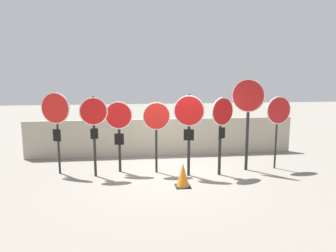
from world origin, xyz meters
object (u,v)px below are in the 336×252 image
(stop_sign_6, at_px, (248,106))
(stop_sign_1, at_px, (94,120))
(stop_sign_2, at_px, (119,123))
(stop_sign_3, at_px, (156,121))
(traffic_cone_0, at_px, (183,175))
(stop_sign_4, at_px, (189,119))
(stop_sign_5, at_px, (222,122))
(stop_sign_0, at_px, (56,114))
(stop_sign_7, at_px, (278,115))

(stop_sign_6, bearing_deg, stop_sign_1, -145.39)
(stop_sign_2, relative_size, stop_sign_3, 1.01)
(stop_sign_1, xyz_separation_m, traffic_cone_0, (2.20, -1.06, -1.25))
(stop_sign_2, xyz_separation_m, stop_sign_4, (1.85, -0.57, 0.16))
(stop_sign_5, bearing_deg, stop_sign_0, 143.55)
(stop_sign_5, bearing_deg, stop_sign_2, 139.41)
(stop_sign_1, bearing_deg, stop_sign_5, -12.39)
(stop_sign_7, bearing_deg, stop_sign_2, 165.05)
(traffic_cone_0, bearing_deg, stop_sign_0, 156.16)
(stop_sign_3, relative_size, traffic_cone_0, 3.34)
(stop_sign_4, distance_m, stop_sign_6, 1.77)
(stop_sign_6, bearing_deg, stop_sign_2, -150.44)
(stop_sign_0, height_order, stop_sign_7, stop_sign_0)
(stop_sign_5, xyz_separation_m, stop_sign_7, (1.77, 0.39, 0.11))
(stop_sign_7, bearing_deg, stop_sign_6, 170.48)
(stop_sign_2, distance_m, stop_sign_4, 1.94)
(stop_sign_5, bearing_deg, stop_sign_6, -5.43)
(stop_sign_0, bearing_deg, stop_sign_1, 1.45)
(stop_sign_6, bearing_deg, stop_sign_7, 36.40)
(stop_sign_1, relative_size, stop_sign_7, 1.02)
(stop_sign_1, xyz_separation_m, stop_sign_2, (0.64, 0.33, -0.15))
(stop_sign_2, xyz_separation_m, stop_sign_5, (2.73, -0.61, 0.08))
(stop_sign_5, distance_m, stop_sign_7, 1.81)
(stop_sign_2, height_order, traffic_cone_0, stop_sign_2)
(stop_sign_7, bearing_deg, stop_sign_3, 167.25)
(stop_sign_4, relative_size, stop_sign_6, 0.85)
(stop_sign_4, height_order, stop_sign_5, stop_sign_4)
(stop_sign_3, xyz_separation_m, stop_sign_5, (1.71, -0.43, 0.03))
(stop_sign_2, bearing_deg, stop_sign_6, 0.51)
(stop_sign_0, relative_size, stop_sign_7, 1.07)
(stop_sign_3, xyz_separation_m, traffic_cone_0, (0.54, -1.20, -1.16))
(stop_sign_3, bearing_deg, stop_sign_1, -179.05)
(stop_sign_1, distance_m, stop_sign_5, 3.38)
(traffic_cone_0, bearing_deg, stop_sign_4, 70.25)
(stop_sign_3, xyz_separation_m, stop_sign_7, (3.47, -0.03, 0.14))
(stop_sign_0, distance_m, stop_sign_4, 3.58)
(stop_sign_0, bearing_deg, stop_sign_3, 16.31)
(stop_sign_6, height_order, traffic_cone_0, stop_sign_6)
(stop_sign_5, relative_size, traffic_cone_0, 3.59)
(stop_sign_3, height_order, stop_sign_6, stop_sign_6)
(stop_sign_4, relative_size, traffic_cone_0, 3.73)
(stop_sign_4, distance_m, stop_sign_5, 0.88)
(stop_sign_3, bearing_deg, stop_sign_0, 171.24)
(stop_sign_4, xyz_separation_m, stop_sign_6, (1.72, 0.32, 0.29))
(stop_sign_2, distance_m, stop_sign_7, 4.51)
(stop_sign_0, height_order, stop_sign_6, stop_sign_6)
(stop_sign_3, bearing_deg, stop_sign_2, 165.91)
(stop_sign_2, xyz_separation_m, stop_sign_3, (1.02, -0.18, 0.05))
(stop_sign_3, height_order, stop_sign_7, stop_sign_7)
(stop_sign_4, xyz_separation_m, stop_sign_7, (2.65, 0.36, 0.04))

